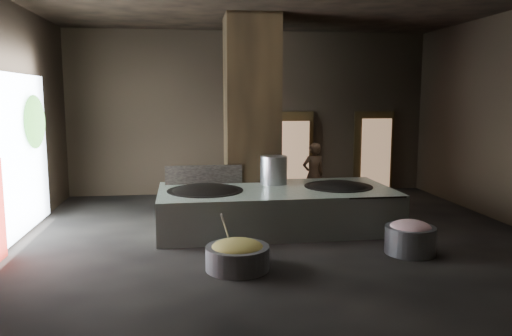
{
  "coord_description": "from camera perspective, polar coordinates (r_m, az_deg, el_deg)",
  "views": [
    {
      "loc": [
        -1.71,
        -9.43,
        2.71
      ],
      "look_at": [
        -0.36,
        0.66,
        1.25
      ],
      "focal_mm": 35.0,
      "sensor_mm": 36.0,
      "label": 1
    }
  ],
  "objects": [
    {
      "name": "floor",
      "position": [
        9.98,
        2.6,
        -7.91
      ],
      "size": [
        10.0,
        9.0,
        0.1
      ],
      "primitive_type": "cube",
      "color": "black",
      "rests_on": "ground"
    },
    {
      "name": "back_wall",
      "position": [
        14.1,
        -0.63,
        6.29
      ],
      "size": [
        10.0,
        0.1,
        4.5
      ],
      "primitive_type": "cube",
      "color": "black",
      "rests_on": "ground"
    },
    {
      "name": "front_wall",
      "position": [
        5.2,
        11.69,
        2.9
      ],
      "size": [
        10.0,
        0.1,
        4.5
      ],
      "primitive_type": "cube",
      "color": "black",
      "rests_on": "ground"
    },
    {
      "name": "left_wall",
      "position": [
        10.02,
        -27.16,
        4.63
      ],
      "size": [
        0.1,
        9.0,
        4.5
      ],
      "primitive_type": "cube",
      "color": "black",
      "rests_on": "ground"
    },
    {
      "name": "pillar",
      "position": [
        11.43,
        -0.51,
        5.85
      ],
      "size": [
        1.2,
        1.2,
        4.5
      ],
      "primitive_type": "cube",
      "color": "black",
      "rests_on": "ground"
    },
    {
      "name": "hearth_platform",
      "position": [
        10.38,
        2.25,
        -4.61
      ],
      "size": [
        4.82,
        2.37,
        0.83
      ],
      "primitive_type": "cube",
      "rotation": [
        0.0,
        0.0,
        0.02
      ],
      "color": "#A8B8A6",
      "rests_on": "ground"
    },
    {
      "name": "platform_cap",
      "position": [
        10.3,
        2.26,
        -2.45
      ],
      "size": [
        4.68,
        2.24,
        0.03
      ],
      "primitive_type": "cube",
      "color": "black",
      "rests_on": "hearth_platform"
    },
    {
      "name": "wok_left",
      "position": [
        10.12,
        -5.82,
        -3.05
      ],
      "size": [
        1.51,
        1.51,
        0.42
      ],
      "primitive_type": "ellipsoid",
      "color": "black",
      "rests_on": "hearth_platform"
    },
    {
      "name": "wok_left_rim",
      "position": [
        10.11,
        -5.82,
        -2.66
      ],
      "size": [
        1.54,
        1.54,
        0.05
      ],
      "primitive_type": "cylinder",
      "color": "black",
      "rests_on": "hearth_platform"
    },
    {
      "name": "wok_right",
      "position": [
        10.67,
        9.38,
        -2.53
      ],
      "size": [
        1.4,
        1.4,
        0.39
      ],
      "primitive_type": "ellipsoid",
      "color": "black",
      "rests_on": "hearth_platform"
    },
    {
      "name": "wok_right_rim",
      "position": [
        10.66,
        9.39,
        -2.16
      ],
      "size": [
        1.43,
        1.43,
        0.05
      ],
      "primitive_type": "cylinder",
      "color": "black",
      "rests_on": "hearth_platform"
    },
    {
      "name": "stock_pot",
      "position": [
        10.79,
        2.03,
        -0.27
      ],
      "size": [
        0.58,
        0.58,
        0.62
      ],
      "primitive_type": "cylinder",
      "color": "silver",
      "rests_on": "hearth_platform"
    },
    {
      "name": "splash_guard",
      "position": [
        10.86,
        -5.97,
        -0.79
      ],
      "size": [
        1.66,
        0.09,
        0.42
      ],
      "primitive_type": "cube",
      "rotation": [
        0.0,
        0.0,
        0.02
      ],
      "color": "black",
      "rests_on": "hearth_platform"
    },
    {
      "name": "cook",
      "position": [
        12.4,
        6.59,
        -0.78
      ],
      "size": [
        0.64,
        0.48,
        1.59
      ],
      "primitive_type": "imported",
      "rotation": [
        0.0,
        0.0,
        3.34
      ],
      "color": "brown",
      "rests_on": "ground"
    },
    {
      "name": "veg_basin",
      "position": [
        8.01,
        -2.13,
        -10.21
      ],
      "size": [
        1.14,
        1.14,
        0.37
      ],
      "primitive_type": "cylinder",
      "rotation": [
        0.0,
        0.0,
        -0.13
      ],
      "color": "slate",
      "rests_on": "ground"
    },
    {
      "name": "veg_fill",
      "position": [
        7.96,
        -2.14,
        -9.09
      ],
      "size": [
        0.83,
        0.83,
        0.26
      ],
      "primitive_type": "ellipsoid",
      "color": "olive",
      "rests_on": "veg_basin"
    },
    {
      "name": "ladle",
      "position": [
        8.04,
        -3.33,
        -7.45
      ],
      "size": [
        0.24,
        0.35,
        0.72
      ],
      "primitive_type": "cylinder",
      "rotation": [
        0.49,
        0.0,
        -0.57
      ],
      "color": "silver",
      "rests_on": "veg_basin"
    },
    {
      "name": "meat_basin",
      "position": [
        9.17,
        17.2,
        -7.85
      ],
      "size": [
        0.91,
        0.91,
        0.48
      ],
      "primitive_type": "cylinder",
      "rotation": [
        0.0,
        0.0,
        0.05
      ],
      "color": "slate",
      "rests_on": "ground"
    },
    {
      "name": "meat_fill",
      "position": [
        9.12,
        17.25,
        -6.57
      ],
      "size": [
        0.72,
        0.72,
        0.27
      ],
      "primitive_type": "ellipsoid",
      "color": "#C77784",
      "rests_on": "meat_basin"
    },
    {
      "name": "doorway_near",
      "position": [
        14.28,
        4.21,
        1.66
      ],
      "size": [
        1.18,
        0.08,
        2.38
      ],
      "primitive_type": "cube",
      "color": "black",
      "rests_on": "ground"
    },
    {
      "name": "doorway_near_glow",
      "position": [
        14.08,
        4.41,
        1.36
      ],
      "size": [
        0.83,
        0.04,
        1.97
      ],
      "primitive_type": "cube",
      "color": "#8C6647",
      "rests_on": "ground"
    },
    {
      "name": "doorway_far",
      "position": [
        14.95,
        13.25,
        1.76
      ],
      "size": [
        1.18,
        0.08,
        2.38
      ],
      "primitive_type": "cube",
      "color": "black",
      "rests_on": "ground"
    },
    {
      "name": "doorway_far_glow",
      "position": [
        14.9,
        13.55,
        1.53
      ],
      "size": [
        0.87,
        0.04,
        2.07
      ],
      "primitive_type": "cube",
      "color": "#8C6647",
      "rests_on": "ground"
    },
    {
      "name": "left_opening",
      "position": [
        10.22,
        -26.02,
        1.09
      ],
      "size": [
        0.04,
        4.2,
        3.1
      ],
      "primitive_type": "cube",
      "color": "white",
      "rests_on": "ground"
    },
    {
      "name": "tree_silhouette",
      "position": [
        11.19,
        -23.97,
        4.85
      ],
      "size": [
        0.28,
        1.1,
        1.1
      ],
      "primitive_type": "ellipsoid",
      "color": "#194714",
      "rests_on": "left_opening"
    }
  ]
}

